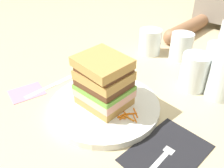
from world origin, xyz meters
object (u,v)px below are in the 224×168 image
Objects in this scene: juice_glass at (194,74)px; empty_tumbler_0 at (217,58)px; empty_tumbler_2 at (181,46)px; napkin_dark at (167,153)px; napkin_pink at (27,92)px; sandwich at (103,82)px; knife at (55,84)px; fork at (161,158)px; empty_tumbler_1 at (150,42)px; main_plate at (104,105)px.

empty_tumbler_0 is at bearing 86.21° from juice_glass.
juice_glass is 0.18m from empty_tumbler_2.
napkin_dark is 0.40m from napkin_pink.
juice_glass is at bearing -93.79° from empty_tumbler_0.
juice_glass is at bearing 63.50° from sandwich.
sandwich is 0.64× the size of knife.
empty_tumbler_0 is at bearing 51.94° from knife.
juice_glass is at bearing 40.52° from knife.
fork is 1.89× the size of empty_tumbler_1.
knife is (-0.37, -0.00, 0.00)m from napkin_dark.
napkin_pink is (-0.10, -0.44, -0.04)m from empty_tumbler_1.
sandwich is at bearing 6.23° from knife.
main_plate is 0.37m from empty_tumbler_2.
empty_tumbler_1 reaches higher than fork.
sandwich reaches higher than empty_tumbler_1.
empty_tumbler_1 is (-0.10, 0.34, -0.03)m from sandwich.
napkin_dark is 0.46m from empty_tumbler_1.
empty_tumbler_2 is 0.51m from napkin_pink.
main_plate is 3.09× the size of empty_tumbler_1.
juice_glass is 0.14m from empty_tumbler_0.
main_plate is 0.19m from fork.
napkin_dark is 0.02m from fork.
knife is at bearing 177.21° from fork.
knife is (-0.18, -0.02, -0.08)m from sandwich.
empty_tumbler_2 is at bearing 89.69° from sandwich.
fork is at bearing -2.79° from knife.
napkin_dark is 0.26m from juice_glass.
sandwich is 0.20m from knife.
fork is (0.19, -0.04, -0.07)m from sandwich.
main_plate is at bearing 168.64° from fork.
main_plate is 2.67× the size of juice_glass.
knife is (-0.37, 0.02, -0.00)m from fork.
napkin_dark is 0.39m from empty_tumbler_0.
empty_tumbler_1 is at bearing -162.91° from empty_tumbler_2.
empty_tumbler_1 reaches higher than knife.
napkin_dark is (0.19, -0.02, -0.08)m from sandwich.
juice_glass is 1.15× the size of napkin_pink.
empty_tumbler_0 is at bearing -0.97° from empty_tumbler_2.
napkin_dark is 1.87× the size of empty_tumbler_2.
main_plate is 3.07× the size of napkin_pink.
knife is 0.39m from juice_glass.
juice_glass is (0.30, 0.25, 0.04)m from knife.
juice_glass is at bearing 105.32° from fork.
knife is 0.37m from empty_tumbler_1.
sandwich is at bearing 175.39° from napkin_dark.
sandwich reaches higher than fork.
sandwich reaches higher than napkin_pink.
empty_tumbler_0 is 1.04× the size of empty_tumbler_1.
empty_tumbler_2 is at bearing 179.03° from empty_tumbler_0.
sandwich is at bearing 25.51° from napkin_pink.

